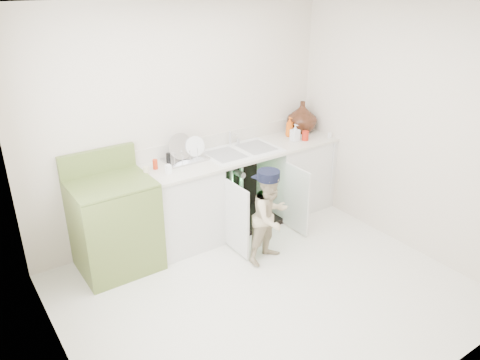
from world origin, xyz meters
The scene contains 5 objects.
ground centered at (0.00, 0.00, 0.00)m, with size 3.50×3.50×0.00m, color beige.
room_shell centered at (0.00, 0.00, 1.25)m, with size 6.00×5.50×1.26m.
counter_run centered at (0.60, 1.21, 0.49)m, with size 2.44×1.02×1.28m.
avocado_stove centered at (-0.96, 1.18, 0.48)m, with size 0.75×0.65×1.16m.
repair_worker centered at (0.36, 0.42, 0.50)m, with size 0.54×0.67×0.98m.
Camera 1 is at (-2.21, -2.77, 2.72)m, focal length 35.00 mm.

